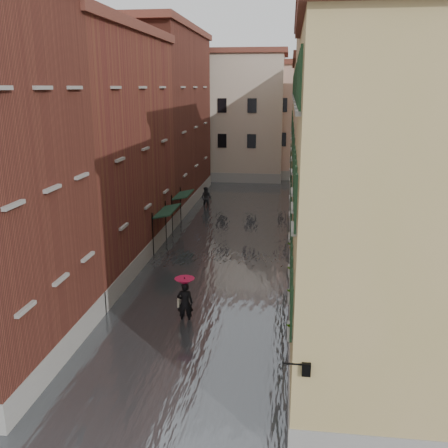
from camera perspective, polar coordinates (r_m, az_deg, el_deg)
The scene contains 15 objects.
ground at distance 20.18m, azimuth -4.35°, elevation -13.71°, with size 120.00×120.00×0.00m, color slate.
floodwater at distance 31.98m, azimuth 0.31°, elevation -2.26°, with size 10.00×60.00×0.20m, color #505459.
building_left_mid at distance 28.57m, azimuth -14.91°, elevation 7.75°, with size 6.00×14.00×12.50m, color brown.
building_left_far at distance 42.70m, azimuth -7.37°, elevation 11.52°, with size 6.00×16.00×14.00m, color brown.
building_right_near at distance 16.11m, azimuth 18.84°, elevation -0.02°, with size 6.00×8.00×11.50m, color #9F8E52.
building_right_mid at distance 26.65m, azimuth 14.49°, elevation 7.80°, with size 6.00×14.00×13.00m, color tan.
building_right_far at distance 41.57m, azimuth 11.99°, elevation 9.49°, with size 6.00×16.00×11.50m, color #9F8E52.
building_end_cream at distance 55.74m, azimuth 0.41°, elevation 12.02°, with size 12.00×9.00×13.00m, color #B39F8E.
building_end_pink at distance 57.41m, azimuth 9.79°, elevation 11.40°, with size 10.00×9.00×12.00m, color tan.
awning_near at distance 30.44m, azimuth -6.58°, elevation 1.37°, with size 1.09×3.20×2.80m.
awning_far at distance 34.93m, azimuth -4.75°, elevation 3.22°, with size 1.09×2.78×2.80m.
wall_lantern at distance 13.15m, azimuth 9.30°, elevation -15.95°, with size 0.71×0.22×0.35m.
window_planters at distance 17.73m, azimuth 8.19°, elevation -5.55°, with size 0.59×8.46×0.84m.
pedestrian_main at distance 21.39m, azimuth -4.49°, elevation -8.36°, with size 0.88×0.88×2.06m.
pedestrian_far at distance 41.24m, azimuth -2.03°, elevation 2.97°, with size 0.90×0.70×1.85m, color black.
Camera 1 is at (3.72, -17.24, 9.81)m, focal length 40.00 mm.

